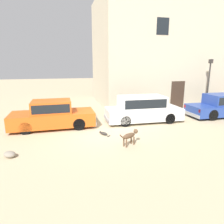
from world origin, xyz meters
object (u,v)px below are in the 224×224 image
parked_sedan_nearest (53,114)px  street_lamp (209,78)px  stray_cat (104,133)px  parked_sedan_second (143,108)px  parked_sedan_third (223,105)px  stray_dog_spotted (130,135)px

parked_sedan_nearest → street_lamp: bearing=8.2°
street_lamp → parked_sedan_nearest: bearing=-171.3°
parked_sedan_nearest → stray_cat: parked_sedan_nearest is taller
parked_sedan_second → parked_sedan_third: 5.59m
stray_cat → street_lamp: bearing=-106.7°
parked_sedan_nearest → stray_dog_spotted: bearing=-45.9°
parked_sedan_nearest → street_lamp: (10.84, 1.66, 1.63)m
street_lamp → stray_dog_spotted: bearing=-147.1°
stray_cat → parked_sedan_third: bearing=-117.5°
parked_sedan_nearest → street_lamp: size_ratio=1.22×
parked_sedan_third → street_lamp: (0.17, 1.79, 1.64)m
parked_sedan_nearest → stray_cat: 3.06m
stray_dog_spotted → stray_cat: size_ratio=1.73×
street_lamp → parked_sedan_third: bearing=-95.5°
street_lamp → stray_cat: bearing=-157.7°
parked_sedan_second → street_lamp: (5.76, 1.71, 1.56)m
parked_sedan_third → parked_sedan_nearest: bearing=179.7°
parked_sedan_second → stray_dog_spotted: (-1.87, -3.21, -0.37)m
stray_dog_spotted → stray_cat: bearing=93.1°
parked_sedan_third → stray_cat: size_ratio=8.35×
parked_sedan_second → parked_sedan_third: (5.58, -0.08, -0.08)m
parked_sedan_third → stray_dog_spotted: (-7.45, -3.13, -0.29)m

